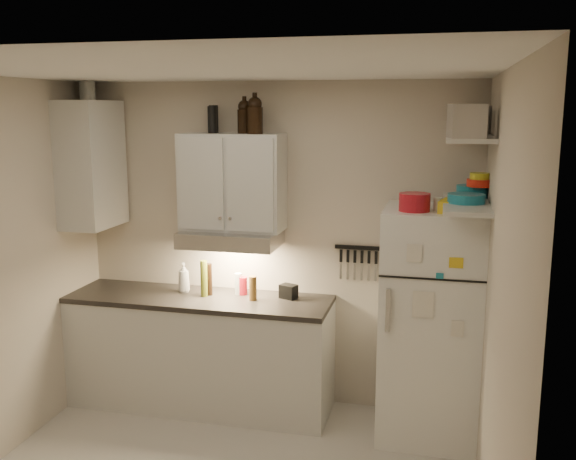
# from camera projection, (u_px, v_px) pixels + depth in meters

# --- Properties ---
(ceiling) EXTENTS (3.20, 3.00, 0.02)m
(ceiling) POSITION_uv_depth(u_px,v_px,m) (205.00, 68.00, 3.50)
(ceiling) COLOR white
(ceiling) RESTS_ON ground
(back_wall) EXTENTS (3.20, 0.02, 2.60)m
(back_wall) POSITION_uv_depth(u_px,v_px,m) (276.00, 245.00, 5.18)
(back_wall) COLOR beige
(back_wall) RESTS_ON ground
(right_wall) EXTENTS (0.02, 3.00, 2.60)m
(right_wall) POSITION_uv_depth(u_px,v_px,m) (499.00, 319.00, 3.37)
(right_wall) COLOR beige
(right_wall) RESTS_ON ground
(base_cabinet) EXTENTS (2.10, 0.60, 0.88)m
(base_cabinet) POSITION_uv_depth(u_px,v_px,m) (201.00, 354.00, 5.18)
(base_cabinet) COLOR silver
(base_cabinet) RESTS_ON floor
(countertop) EXTENTS (2.10, 0.62, 0.04)m
(countertop) POSITION_uv_depth(u_px,v_px,m) (199.00, 299.00, 5.09)
(countertop) COLOR #272421
(countertop) RESTS_ON base_cabinet
(upper_cabinet) EXTENTS (0.80, 0.33, 0.75)m
(upper_cabinet) POSITION_uv_depth(u_px,v_px,m) (233.00, 182.00, 4.99)
(upper_cabinet) COLOR silver
(upper_cabinet) RESTS_ON back_wall
(side_cabinet) EXTENTS (0.33, 0.55, 1.00)m
(side_cabinet) POSITION_uv_depth(u_px,v_px,m) (91.00, 164.00, 5.10)
(side_cabinet) COLOR silver
(side_cabinet) RESTS_ON left_wall
(range_hood) EXTENTS (0.76, 0.46, 0.12)m
(range_hood) POSITION_uv_depth(u_px,v_px,m) (231.00, 238.00, 5.01)
(range_hood) COLOR silver
(range_hood) RESTS_ON back_wall
(fridge) EXTENTS (0.70, 0.68, 1.70)m
(fridge) POSITION_uv_depth(u_px,v_px,m) (430.00, 324.00, 4.65)
(fridge) COLOR white
(fridge) RESTS_ON floor
(shelf_hi) EXTENTS (0.30, 0.95, 0.03)m
(shelf_hi) POSITION_uv_depth(u_px,v_px,m) (469.00, 138.00, 4.22)
(shelf_hi) COLOR silver
(shelf_hi) RESTS_ON right_wall
(shelf_lo) EXTENTS (0.30, 0.95, 0.03)m
(shelf_lo) POSITION_uv_depth(u_px,v_px,m) (466.00, 204.00, 4.30)
(shelf_lo) COLOR silver
(shelf_lo) RESTS_ON right_wall
(knife_strip) EXTENTS (0.42, 0.02, 0.03)m
(knife_strip) POSITION_uv_depth(u_px,v_px,m) (362.00, 248.00, 5.00)
(knife_strip) COLOR black
(knife_strip) RESTS_ON back_wall
(dutch_oven) EXTENTS (0.28, 0.28, 0.12)m
(dutch_oven) POSITION_uv_depth(u_px,v_px,m) (415.00, 202.00, 4.37)
(dutch_oven) COLOR #AE1420
(dutch_oven) RESTS_ON fridge
(book_stack) EXTENTS (0.24, 0.28, 0.08)m
(book_stack) POSITION_uv_depth(u_px,v_px,m) (456.00, 206.00, 4.32)
(book_stack) COLOR yellow
(book_stack) RESTS_ON fridge
(spice_jar) EXTENTS (0.07, 0.07, 0.09)m
(spice_jar) POSITION_uv_depth(u_px,v_px,m) (438.00, 204.00, 4.38)
(spice_jar) COLOR silver
(spice_jar) RESTS_ON fridge
(stock_pot) EXTENTS (0.31, 0.31, 0.19)m
(stock_pot) POSITION_uv_depth(u_px,v_px,m) (474.00, 120.00, 4.52)
(stock_pot) COLOR silver
(stock_pot) RESTS_ON shelf_hi
(tin_a) EXTENTS (0.20, 0.18, 0.18)m
(tin_a) POSITION_uv_depth(u_px,v_px,m) (469.00, 122.00, 4.20)
(tin_a) COLOR #AAAAAD
(tin_a) RESTS_ON shelf_hi
(tin_b) EXTENTS (0.23, 0.23, 0.20)m
(tin_b) POSITION_uv_depth(u_px,v_px,m) (467.00, 121.00, 3.85)
(tin_b) COLOR #AAAAAD
(tin_b) RESTS_ON shelf_hi
(bowl_teal) EXTENTS (0.21, 0.21, 0.09)m
(bowl_teal) POSITION_uv_depth(u_px,v_px,m) (472.00, 191.00, 4.48)
(bowl_teal) COLOR teal
(bowl_teal) RESTS_ON shelf_lo
(bowl_orange) EXTENTS (0.17, 0.17, 0.05)m
(bowl_orange) POSITION_uv_depth(u_px,v_px,m) (479.00, 183.00, 4.40)
(bowl_orange) COLOR red
(bowl_orange) RESTS_ON bowl_teal
(bowl_yellow) EXTENTS (0.13, 0.13, 0.04)m
(bowl_yellow) POSITION_uv_depth(u_px,v_px,m) (480.00, 176.00, 4.39)
(bowl_yellow) COLOR yellow
(bowl_yellow) RESTS_ON bowl_orange
(plates) EXTENTS (0.32, 0.32, 0.06)m
(plates) POSITION_uv_depth(u_px,v_px,m) (466.00, 198.00, 4.23)
(plates) COLOR teal
(plates) RESTS_ON shelf_lo
(growler_a) EXTENTS (0.11, 0.11, 0.26)m
(growler_a) POSITION_uv_depth(u_px,v_px,m) (245.00, 116.00, 4.88)
(growler_a) COLOR black
(growler_a) RESTS_ON upper_cabinet
(growler_b) EXTENTS (0.13, 0.13, 0.28)m
(growler_b) POSITION_uv_depth(u_px,v_px,m) (255.00, 115.00, 4.78)
(growler_b) COLOR black
(growler_b) RESTS_ON upper_cabinet
(thermos_a) EXTENTS (0.09, 0.09, 0.21)m
(thermos_a) POSITION_uv_depth(u_px,v_px,m) (214.00, 119.00, 5.01)
(thermos_a) COLOR black
(thermos_a) RESTS_ON upper_cabinet
(thermos_b) EXTENTS (0.09, 0.09, 0.20)m
(thermos_b) POSITION_uv_depth(u_px,v_px,m) (212.00, 120.00, 4.93)
(thermos_b) COLOR black
(thermos_b) RESTS_ON upper_cabinet
(side_jar) EXTENTS (0.15, 0.15, 0.17)m
(side_jar) POSITION_uv_depth(u_px,v_px,m) (87.00, 90.00, 5.08)
(side_jar) COLOR silver
(side_jar) RESTS_ON side_cabinet
(soap_bottle) EXTENTS (0.13, 0.13, 0.27)m
(soap_bottle) POSITION_uv_depth(u_px,v_px,m) (184.00, 276.00, 5.19)
(soap_bottle) COLOR silver
(soap_bottle) RESTS_ON countertop
(pepper_mill) EXTENTS (0.08, 0.08, 0.19)m
(pepper_mill) POSITION_uv_depth(u_px,v_px,m) (253.00, 288.00, 4.97)
(pepper_mill) COLOR brown
(pepper_mill) RESTS_ON countertop
(oil_bottle) EXTENTS (0.07, 0.07, 0.29)m
(oil_bottle) POSITION_uv_depth(u_px,v_px,m) (204.00, 278.00, 5.07)
(oil_bottle) COLOR #555D17
(oil_bottle) RESTS_ON countertop
(vinegar_bottle) EXTENTS (0.06, 0.06, 0.26)m
(vinegar_bottle) POSITION_uv_depth(u_px,v_px,m) (209.00, 279.00, 5.11)
(vinegar_bottle) COLOR black
(vinegar_bottle) RESTS_ON countertop
(clear_bottle) EXTENTS (0.06, 0.06, 0.17)m
(clear_bottle) POSITION_uv_depth(u_px,v_px,m) (238.00, 284.00, 5.13)
(clear_bottle) COLOR silver
(clear_bottle) RESTS_ON countertop
(red_jar) EXTENTS (0.08, 0.08, 0.14)m
(red_jar) POSITION_uv_depth(u_px,v_px,m) (243.00, 286.00, 5.13)
(red_jar) COLOR #AE1420
(red_jar) RESTS_ON countertop
(caddy) EXTENTS (0.15, 0.13, 0.11)m
(caddy) POSITION_uv_depth(u_px,v_px,m) (288.00, 291.00, 5.03)
(caddy) COLOR black
(caddy) RESTS_ON countertop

